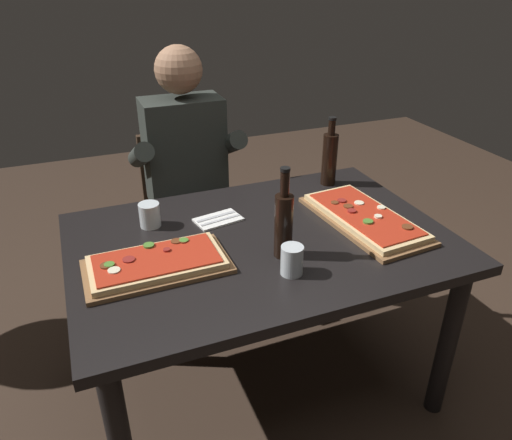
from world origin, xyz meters
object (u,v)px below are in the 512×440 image
Objects in this scene: oil_bottle_amber at (330,157)px; pizza_rectangular_front at (157,264)px; tumbler_far_side at (150,216)px; seated_diner at (188,171)px; pizza_rectangular_left at (364,218)px; diner_chair at (185,207)px; tumbler_near_camera at (292,262)px; wine_bottle_dark at (284,223)px; dining_table at (261,259)px.

pizza_rectangular_front is at bearing -155.03° from oil_bottle_amber.
seated_diner reaches higher than tumbler_far_side.
pizza_rectangular_left is at bearing -56.34° from seated_diner.
tumbler_near_camera is at bearing -85.15° from diner_chair.
diner_chair is at bearing 96.51° from wine_bottle_dark.
pizza_rectangular_left is 5.67× the size of tumbler_near_camera.
tumbler_near_camera is at bearing -88.79° from dining_table.
pizza_rectangular_front is (-0.40, -0.06, 0.12)m from dining_table.
tumbler_near_camera is 0.62m from tumbler_far_side.
oil_bottle_amber is 0.86m from tumbler_far_side.
oil_bottle_amber reaches higher than dining_table.
tumbler_near_camera reaches higher than pizza_rectangular_front.
tumbler_far_side is at bearing 160.34° from pizza_rectangular_left.
seated_diner is at bearing 95.44° from tumbler_near_camera.
seated_diner is (-0.57, 0.39, -0.13)m from oil_bottle_amber.
tumbler_far_side is at bearing -114.43° from diner_chair.
dining_table is at bearing 174.96° from pizza_rectangular_left.
diner_chair reaches higher than pizza_rectangular_left.
wine_bottle_dark is at bearing -44.71° from tumbler_far_side.
tumbler_far_side is (-0.37, 0.25, 0.14)m from dining_table.
tumbler_far_side is at bearing -119.49° from seated_diner.
pizza_rectangular_front is 4.73× the size of tumbler_near_camera.
pizza_rectangular_front and pizza_rectangular_left have the same top height.
tumbler_near_camera reaches higher than tumbler_far_side.
wine_bottle_dark reaches higher than pizza_rectangular_left.
pizza_rectangular_left is 6.09× the size of tumbler_far_side.
dining_table is 0.46m from tumbler_far_side.
seated_diner is at bearing 96.89° from dining_table.
diner_chair is at bearing 95.93° from dining_table.
tumbler_far_side reaches higher than pizza_rectangular_left.
oil_bottle_amber reaches higher than tumbler_near_camera.
tumbler_far_side is 0.07× the size of seated_diner.
tumbler_far_side is (-0.79, 0.28, 0.02)m from pizza_rectangular_left.
tumbler_far_side is (-0.37, 0.50, -0.00)m from tumbler_near_camera.
pizza_rectangular_front is 0.45m from tumbler_near_camera.
oil_bottle_amber is at bearing 24.97° from pizza_rectangular_front.
oil_bottle_amber is at bearing 82.24° from pizza_rectangular_left.
tumbler_far_side is at bearing -173.06° from oil_bottle_amber.
tumbler_near_camera is 1.07× the size of tumbler_far_side.
tumbler_near_camera is 1.00m from seated_diner.
wine_bottle_dark is 0.89m from seated_diner.
tumbler_far_side is 0.56m from seated_diner.
oil_bottle_amber is at bearing -41.80° from diner_chair.
wine_bottle_dark is (-0.40, -0.10, 0.11)m from pizza_rectangular_left.
seated_diner is at bearing 60.51° from tumbler_far_side.
wine_bottle_dark reaches higher than pizza_rectangular_front.
tumbler_near_camera is at bearing -99.87° from wine_bottle_dark.
pizza_rectangular_front is at bearing -97.07° from tumbler_far_side.
oil_bottle_amber reaches higher than pizza_rectangular_left.
seated_diner is (0.00, -0.12, 0.26)m from diner_chair.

